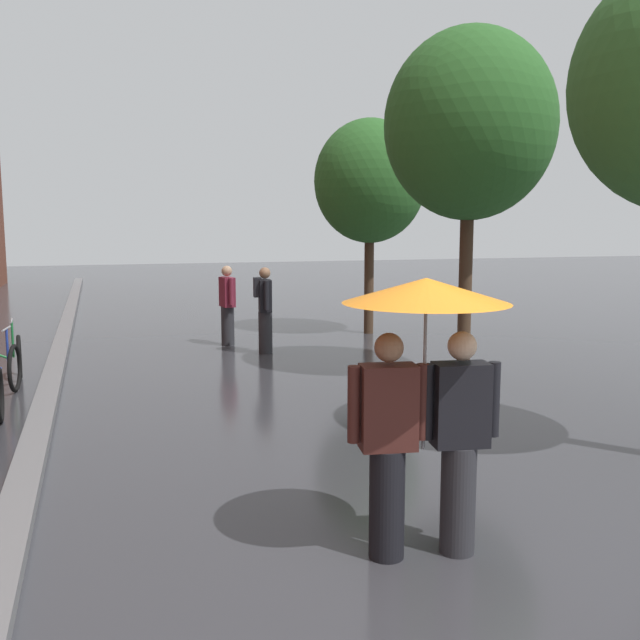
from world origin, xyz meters
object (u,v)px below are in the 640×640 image
object	(u,v)px
couple_under_umbrella	(425,367)
pedestrian_walking_far	(264,308)
street_tree_2	(370,182)
street_tree_1	(470,126)
pedestrian_walking_midground	(227,305)

from	to	relation	value
couple_under_umbrella	pedestrian_walking_far	bearing A→B (deg)	84.77
street_tree_2	pedestrian_walking_far	bearing A→B (deg)	-148.34
street_tree_1	pedestrian_walking_midground	distance (m)	5.93
street_tree_2	couple_under_umbrella	world-z (taller)	street_tree_2
street_tree_1	pedestrian_walking_midground	xyz separation A→B (m)	(-3.06, 4.03, -3.09)
pedestrian_walking_midground	street_tree_2	bearing A→B (deg)	10.54
street_tree_1	pedestrian_walking_midground	bearing A→B (deg)	127.22
street_tree_1	pedestrian_walking_far	xyz separation A→B (m)	(-2.56, 2.93, -3.04)
street_tree_1	pedestrian_walking_far	bearing A→B (deg)	131.12
street_tree_1	couple_under_umbrella	xyz separation A→B (m)	(-3.32, -5.36, -2.50)
couple_under_umbrella	pedestrian_walking_midground	distance (m)	9.41
street_tree_2	pedestrian_walking_midground	bearing A→B (deg)	-169.46
street_tree_2	pedestrian_walking_far	world-z (taller)	street_tree_2
street_tree_2	pedestrian_walking_far	size ratio (longest dim) A/B	2.88
couple_under_umbrella	pedestrian_walking_midground	world-z (taller)	couple_under_umbrella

